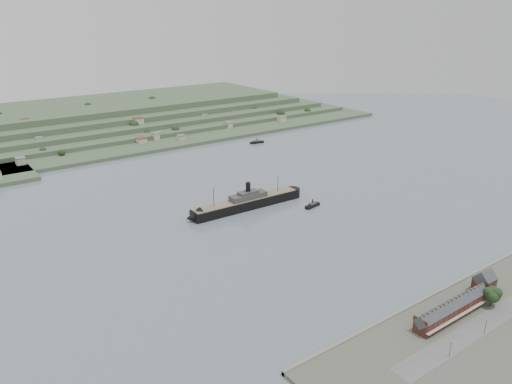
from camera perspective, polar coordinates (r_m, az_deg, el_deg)
ground at (r=400.11m, az=1.83°, el=-2.86°), size 1400.00×1400.00×0.00m
near_shore at (r=294.04m, az=25.56°, el=-13.88°), size 220.00×80.00×2.60m
terrace_row at (r=290.58m, az=21.49°, el=-12.31°), size 55.60×9.80×11.07m
gabled_building at (r=320.62m, az=24.64°, el=-9.33°), size 10.40×10.18×14.09m
far_peninsula at (r=743.17m, az=-15.54°, el=8.15°), size 760.00×309.00×30.00m
steamship at (r=414.00m, az=-1.45°, el=-1.31°), size 112.11×16.06×26.89m
tugboat at (r=421.83m, az=6.47°, el=-1.50°), size 16.00×6.62×6.99m
ferry_east at (r=624.36m, az=0.10°, el=5.74°), size 18.06×7.98×6.55m
fig_tree at (r=307.69m, az=25.49°, el=-10.52°), size 10.60×9.18×11.84m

